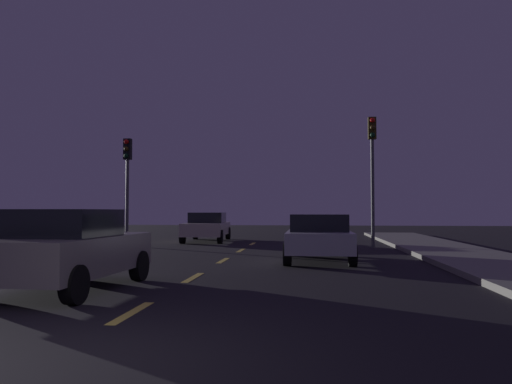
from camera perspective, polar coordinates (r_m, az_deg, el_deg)
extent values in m
plane|color=black|center=(11.78, -6.64, -9.51)|extent=(80.00, 80.00, 0.00)
cube|color=#EACC4C|center=(7.61, -14.28, -13.46)|extent=(0.16, 1.60, 0.01)
cube|color=#EACC4C|center=(11.20, -7.33, -9.86)|extent=(0.16, 1.60, 0.01)
cube|color=#EACC4C|center=(14.90, -3.86, -7.97)|extent=(0.16, 1.60, 0.01)
cube|color=#EACC4C|center=(18.63, -1.78, -6.82)|extent=(0.16, 1.60, 0.01)
cube|color=#EACC4C|center=(22.39, -0.41, -6.05)|extent=(0.16, 1.60, 0.01)
cylinder|color=#4C4C51|center=(21.65, -14.79, -0.02)|extent=(0.14, 0.14, 4.60)
cube|color=black|center=(21.80, -14.74, 4.85)|extent=(0.32, 0.24, 0.90)
sphere|color=red|center=(21.69, -14.88, 5.69)|extent=(0.20, 0.20, 0.20)
sphere|color=#3F2D0C|center=(21.65, -14.89, 4.90)|extent=(0.20, 0.20, 0.20)
sphere|color=#0C3319|center=(21.61, -14.90, 4.11)|extent=(0.20, 0.20, 0.20)
cylinder|color=#4C4C51|center=(20.38, 13.44, 1.11)|extent=(0.14, 0.14, 5.32)
cube|color=#382D0C|center=(20.62, 13.38, 7.25)|extent=(0.32, 0.24, 0.90)
sphere|color=red|center=(20.52, 13.43, 8.15)|extent=(0.20, 0.20, 0.20)
sphere|color=#3F2D0C|center=(20.46, 13.44, 7.32)|extent=(0.20, 0.20, 0.20)
sphere|color=#0C3319|center=(20.42, 13.44, 6.49)|extent=(0.20, 0.20, 0.20)
cube|color=silver|center=(14.88, 7.34, -5.62)|extent=(1.88, 4.05, 0.58)
cube|color=black|center=(14.66, 7.34, -3.57)|extent=(1.65, 1.83, 0.50)
cylinder|color=black|center=(16.38, 4.18, -6.34)|extent=(0.22, 0.64, 0.64)
cylinder|color=black|center=(16.41, 10.34, -6.30)|extent=(0.22, 0.64, 0.64)
cylinder|color=black|center=(13.45, 3.68, -7.24)|extent=(0.22, 0.64, 0.64)
cylinder|color=black|center=(13.48, 11.20, -7.19)|extent=(0.22, 0.64, 0.64)
cube|color=gray|center=(9.99, -20.90, -6.83)|extent=(1.93, 3.88, 0.70)
cube|color=black|center=(9.79, -21.39, -3.38)|extent=(1.65, 1.77, 0.51)
cylinder|color=black|center=(11.62, -21.30, -7.88)|extent=(0.24, 0.65, 0.64)
cylinder|color=black|center=(10.89, -13.47, -8.36)|extent=(0.24, 0.65, 0.64)
cylinder|color=black|center=(8.44, -20.41, -10.09)|extent=(0.24, 0.65, 0.64)
cube|color=beige|center=(24.28, -5.74, -4.29)|extent=(2.13, 4.69, 0.60)
cube|color=black|center=(24.50, -5.66, -2.98)|extent=(1.75, 2.16, 0.50)
cylinder|color=black|center=(22.46, -4.21, -5.23)|extent=(0.26, 0.65, 0.64)
cylinder|color=black|center=(22.73, -8.56, -5.17)|extent=(0.26, 0.65, 0.64)
cylinder|color=black|center=(25.91, -3.28, -4.83)|extent=(0.26, 0.65, 0.64)
cylinder|color=black|center=(26.15, -7.07, -4.79)|extent=(0.26, 0.65, 0.64)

